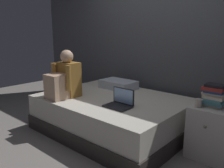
{
  "coord_description": "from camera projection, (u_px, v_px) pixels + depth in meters",
  "views": [
    {
      "loc": [
        1.89,
        -2.06,
        1.41
      ],
      "look_at": [
        -0.03,
        0.1,
        0.75
      ],
      "focal_mm": 37.59,
      "sensor_mm": 36.0,
      "label": 1
    }
  ],
  "objects": [
    {
      "name": "ground_plane",
      "position": [
        109.0,
        142.0,
        3.04
      ],
      "size": [
        8.0,
        8.0,
        0.0
      ],
      "primitive_type": "plane",
      "color": "gray"
    },
    {
      "name": "person_sitting",
      "position": [
        64.0,
        79.0,
        3.24
      ],
      "size": [
        0.39,
        0.44,
        0.66
      ],
      "color": "olive",
      "rests_on": "bed"
    },
    {
      "name": "laptop",
      "position": [
        120.0,
        102.0,
        2.87
      ],
      "size": [
        0.32,
        0.23,
        0.22
      ],
      "color": "black",
      "rests_on": "bed"
    },
    {
      "name": "book_stack",
      "position": [
        214.0,
        96.0,
        2.54
      ],
      "size": [
        0.24,
        0.18,
        0.25
      ],
      "color": "beige",
      "rests_on": "nightstand"
    },
    {
      "name": "nightstand",
      "position": [
        211.0,
        132.0,
        2.64
      ],
      "size": [
        0.44,
        0.46,
        0.59
      ],
      "color": "beige",
      "rests_on": "ground_plane"
    },
    {
      "name": "wall_back",
      "position": [
        161.0,
        34.0,
        3.61
      ],
      "size": [
        5.6,
        0.1,
        2.7
      ],
      "primitive_type": "cube",
      "color": "#4C4F54",
      "rests_on": "ground_plane"
    },
    {
      "name": "pillow",
      "position": [
        118.0,
        84.0,
        3.77
      ],
      "size": [
        0.56,
        0.36,
        0.13
      ],
      "primitive_type": "cube",
      "color": "silver",
      "rests_on": "bed"
    },
    {
      "name": "mug",
      "position": [
        198.0,
        103.0,
        2.56
      ],
      "size": [
        0.08,
        0.08,
        0.09
      ],
      "primitive_type": "cylinder",
      "color": "#BCB2A3",
      "rests_on": "nightstand"
    },
    {
      "name": "bed",
      "position": [
        112.0,
        114.0,
        3.33
      ],
      "size": [
        2.0,
        1.5,
        0.5
      ],
      "color": "#332D2B",
      "rests_on": "ground_plane"
    }
  ]
}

